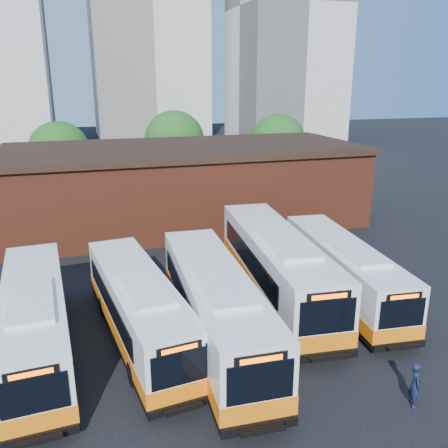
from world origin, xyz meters
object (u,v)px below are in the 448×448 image
object	(u,v)px
bus_midwest	(215,309)
transit_worker	(415,384)
bus_east	(343,272)
bus_west	(139,310)
bus_mideast	(276,268)
bus_farwest	(36,324)

from	to	relation	value
bus_midwest	transit_worker	size ratio (longest dim) A/B	7.58
bus_midwest	bus_east	size ratio (longest dim) A/B	1.09
bus_west	bus_midwest	size ratio (longest dim) A/B	0.91
bus_mideast	transit_worker	size ratio (longest dim) A/B	8.08
bus_west	bus_east	distance (m)	11.21
bus_farwest	bus_midwest	bearing A→B (deg)	-12.81
transit_worker	bus_east	bearing A→B (deg)	6.79
bus_east	transit_worker	xyz separation A→B (m)	(-2.14, -8.79, -0.61)
bus_west	bus_midwest	distance (m)	3.47
bus_farwest	bus_mideast	size ratio (longest dim) A/B	0.87
bus_west	bus_east	world-z (taller)	bus_east
bus_midwest	transit_worker	bearing A→B (deg)	-45.47
bus_midwest	transit_worker	distance (m)	8.63
bus_mideast	bus_east	world-z (taller)	bus_mideast
bus_midwest	bus_mideast	distance (m)	5.62
bus_west	bus_midwest	world-z (taller)	bus_midwest
transit_worker	bus_farwest	bearing A→B (deg)	80.99
bus_west	transit_worker	size ratio (longest dim) A/B	6.93
bus_farwest	bus_east	bearing A→B (deg)	0.47
bus_farwest	transit_worker	xyz separation A→B (m)	(13.40, -7.57, -0.63)
bus_midwest	bus_mideast	size ratio (longest dim) A/B	0.94
bus_east	bus_mideast	bearing A→B (deg)	168.51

